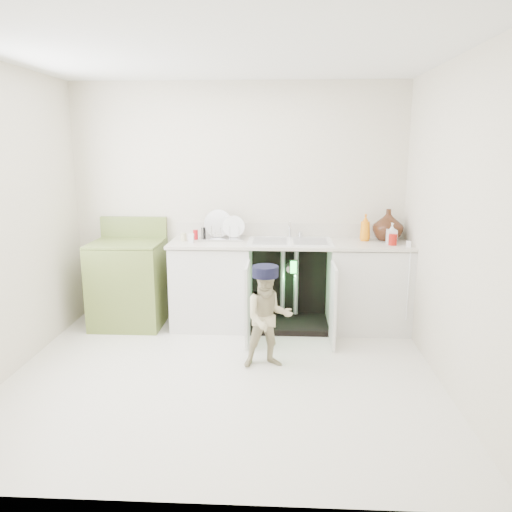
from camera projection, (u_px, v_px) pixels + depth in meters
The scene contains 5 objects.
ground at pixel (224, 376), 4.10m from camera, with size 3.50×3.50×0.00m, color beige.
room_shell at pixel (221, 226), 3.83m from camera, with size 6.00×5.50×1.26m.
counter_run at pixel (292, 282), 5.15m from camera, with size 2.44×1.02×1.22m.
avocado_stove at pixel (129, 282), 5.21m from camera, with size 0.71×0.65×1.11m.
repair_worker at pixel (268, 316), 4.19m from camera, with size 0.50×0.86×0.88m.
Camera 1 is at (0.46, -3.77, 1.85)m, focal length 35.00 mm.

